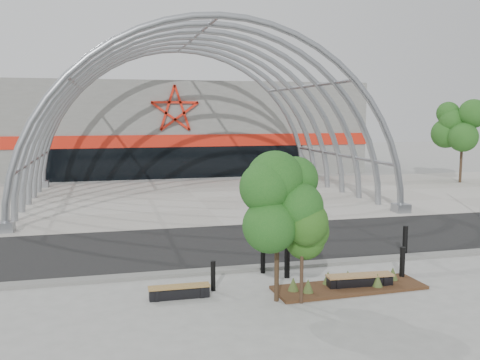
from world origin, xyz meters
The scene contains 17 objects.
ground centered at (0.00, 0.00, 0.00)m, with size 140.00×140.00×0.00m, color gray.
road centered at (0.00, 3.50, 0.01)m, with size 140.00×7.00×0.02m, color black.
forecourt centered at (0.00, 15.50, 0.02)m, with size 60.00×17.00×0.04m, color #A6A197.
kerb centered at (0.00, -0.25, 0.06)m, with size 60.00×0.50×0.12m, color #63635E.
arena_building centered at (0.00, 33.45, 3.99)m, with size 34.00×15.24×8.00m.
vault_canopy centered at (0.00, 15.50, 0.02)m, with size 20.80×15.80×20.36m.
planting_bed centered at (1.70, -2.89, 0.12)m, with size 4.79×1.64×0.50m.
street_tree_0 centered at (-0.74, -3.38, 3.06)m, with size 1.87×1.87×4.26m.
street_tree_1 centered at (-0.11, -3.73, 2.17)m, with size 1.28×1.28×3.02m.
bench_0 centered at (-3.45, -2.47, 0.18)m, with size 1.81×0.41×0.38m.
bench_1 centered at (2.11, -2.93, 0.21)m, with size 2.12×0.58×0.44m.
bollard_0 centered at (-2.35, -2.06, 0.46)m, with size 0.15×0.15×0.93m, color black.
bollard_1 centered at (-0.36, -0.68, 0.50)m, with size 0.16×0.16×1.00m, color black.
bollard_2 centered at (0.27, -1.37, 0.56)m, with size 0.18×0.18×1.12m, color black.
bollard_3 centered at (3.88, -2.42, 0.54)m, with size 0.17×0.17×1.07m, color black.
bollard_4 centered at (5.52, 0.14, 0.57)m, with size 0.18×0.18×1.15m, color black.
bg_tree_1 centered at (21.00, 18.00, 4.25)m, with size 2.70×2.70×5.91m.
Camera 1 is at (-5.36, -17.60, 5.44)m, focal length 40.00 mm.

